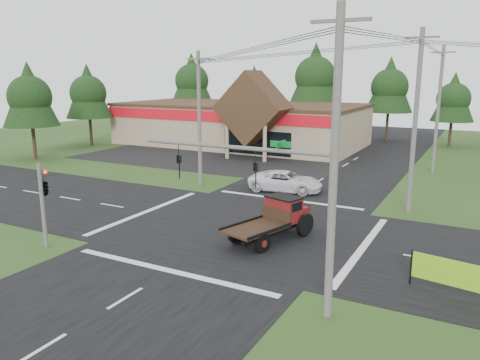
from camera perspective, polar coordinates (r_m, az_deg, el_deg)
The scene contains 21 objects.
ground at distance 27.34m, azimuth 0.26°, elevation -5.85°, with size 120.00×120.00×0.00m, color #284318.
road_ns at distance 27.33m, azimuth 0.26°, elevation -5.83°, with size 12.00×120.00×0.02m, color black.
road_ew at distance 27.33m, azimuth 0.26°, elevation -5.83°, with size 120.00×12.00×0.02m, color black.
parking_apron at distance 50.13m, azimuth -3.81°, elevation 2.69°, with size 28.00×14.00×0.02m, color black.
cvs_building at distance 59.69m, azimuth 0.12°, elevation 7.00°, with size 30.40×18.20×9.19m.
traffic_signal_mast at distance 17.19m, azimuth 5.83°, elevation -1.74°, with size 8.12×0.24×7.00m.
traffic_signal_corner at distance 25.55m, azimuth -22.88°, elevation 0.01°, with size 0.53×2.48×4.40m.
utility_pole_nr at distance 16.39m, azimuth 11.38°, elevation 1.71°, with size 2.00×0.30×11.00m.
utility_pole_nw at distance 37.02m, azimuth -4.99°, elevation 7.52°, with size 2.00×0.30×10.50m.
utility_pole_ne at distance 31.34m, azimuth 20.58°, elevation 6.76°, with size 2.00×0.30×11.50m.
utility_pole_n at distance 45.23m, azimuth 23.01°, elevation 7.95°, with size 2.00×0.30×11.20m.
tree_row_a at distance 75.70m, azimuth -5.91°, elevation 12.13°, with size 6.72×6.72×12.12m.
tree_row_b at distance 72.45m, azimuth 1.74°, elevation 11.10°, with size 5.60×5.60×10.10m.
tree_row_c at distance 67.64m, azimuth 9.17°, elevation 12.55°, with size 7.28×7.28×13.13m.
tree_row_d at distance 66.07m, azimuth 17.79°, elevation 10.95°, with size 6.16×6.16×11.11m.
tree_row_e at distance 63.14m, azimuth 24.60°, elevation 9.14°, with size 5.04×5.04×9.09m.
tree_side_w at distance 61.55m, azimuth -18.04°, elevation 10.22°, with size 5.60×5.60×10.10m.
tree_side_w_near at distance 53.45m, azimuth -24.28°, elevation 9.45°, with size 5.60×5.60×10.10m.
antique_flatbed_truck at distance 25.00m, azimuth 3.71°, elevation -4.91°, with size 2.09×5.47×2.29m, color #62170E, non-canonical shape.
roadside_banner at distance 20.84m, azimuth 26.01°, elevation -10.99°, with size 4.53×0.13×1.55m, color #7EC51A, non-canonical shape.
white_pickup at distance 35.81m, azimuth 5.58°, elevation -0.15°, with size 2.56×5.56×1.55m, color white.
Camera 1 is at (12.04, -22.95, 8.69)m, focal length 35.00 mm.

